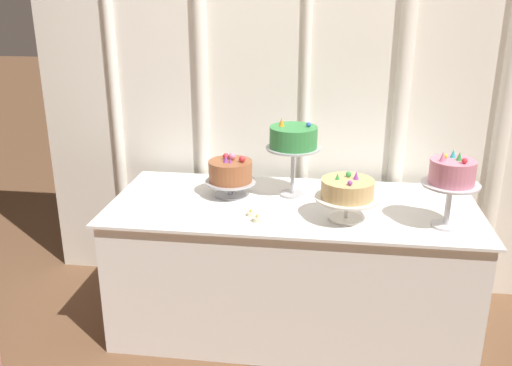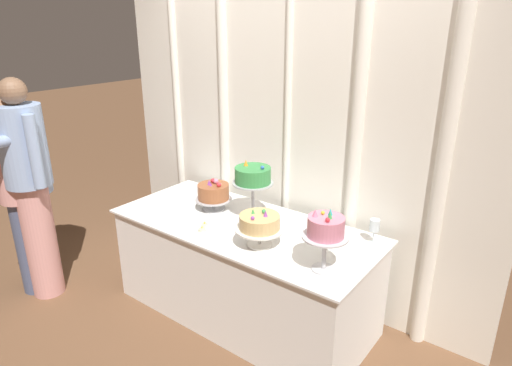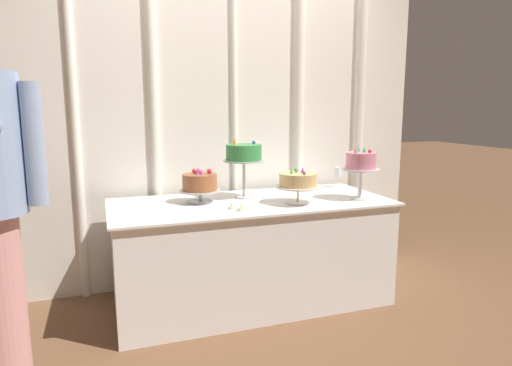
% 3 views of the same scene
% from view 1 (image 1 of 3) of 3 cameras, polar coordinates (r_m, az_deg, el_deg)
% --- Properties ---
extents(ground_plane, '(24.00, 24.00, 0.00)m').
position_cam_1_polar(ground_plane, '(3.22, 3.39, -15.27)').
color(ground_plane, brown).
extents(draped_curtain, '(3.25, 0.17, 2.88)m').
position_cam_1_polar(draped_curtain, '(3.28, 5.45, 13.98)').
color(draped_curtain, white).
rests_on(draped_curtain, ground_plane).
extents(cake_table, '(1.95, 0.85, 0.75)m').
position_cam_1_polar(cake_table, '(3.11, 3.67, -8.55)').
color(cake_table, white).
rests_on(cake_table, ground_plane).
extents(cake_display_leftmost, '(0.28, 0.28, 0.24)m').
position_cam_1_polar(cake_display_leftmost, '(3.02, -2.66, 1.05)').
color(cake_display_leftmost, '#B2B2B7').
rests_on(cake_display_leftmost, cake_table).
extents(cake_display_midleft, '(0.30, 0.30, 0.43)m').
position_cam_1_polar(cake_display_midleft, '(2.98, 3.87, 4.45)').
color(cake_display_midleft, '#B2B2B7').
rests_on(cake_display_midleft, cake_table).
extents(cake_display_midright, '(0.32, 0.32, 0.25)m').
position_cam_1_polar(cake_display_midright, '(2.73, 9.41, -0.82)').
color(cake_display_midright, silver).
rests_on(cake_display_midright, cake_table).
extents(cake_display_rightmost, '(0.27, 0.27, 0.38)m').
position_cam_1_polar(cake_display_rightmost, '(2.74, 19.56, 0.72)').
color(cake_display_rightmost, silver).
rests_on(cake_display_rightmost, cake_table).
extents(wine_glass, '(0.06, 0.06, 0.17)m').
position_cam_1_polar(wine_glass, '(3.26, 19.36, 1.10)').
color(wine_glass, silver).
rests_on(wine_glass, cake_table).
extents(tealight_far_left, '(0.05, 0.05, 0.04)m').
position_cam_1_polar(tealight_far_left, '(2.80, -0.51, -3.17)').
color(tealight_far_left, beige).
rests_on(tealight_far_left, cake_table).
extents(tealight_near_left, '(0.05, 0.05, 0.04)m').
position_cam_1_polar(tealight_near_left, '(2.73, 0.12, -3.75)').
color(tealight_near_left, beige).
rests_on(tealight_near_left, cake_table).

